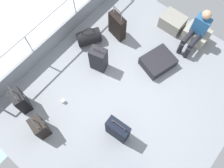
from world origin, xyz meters
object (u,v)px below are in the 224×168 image
object	(u,v)px
cargo_crate_1	(196,35)
suitcase_6	(118,130)
passenger_seated	(197,30)
suitcase_2	(117,26)
cargo_crate_0	(173,22)
suitcase_1	(99,59)
duffel_bag	(89,37)
paper_cup	(63,101)
suitcase_7	(40,127)
suitcase_5	(21,101)
suitcase_3	(158,62)

from	to	relation	value
cargo_crate_1	suitcase_6	bearing A→B (deg)	-89.84
cargo_crate_1	passenger_seated	bearing A→B (deg)	-90.00
suitcase_2	cargo_crate_0	bearing A→B (deg)	49.68
passenger_seated	suitcase_1	bearing A→B (deg)	-125.05
suitcase_1	duffel_bag	distance (m)	0.75
passenger_seated	suitcase_1	distance (m)	2.30
suitcase_6	paper_cup	bearing A→B (deg)	-171.08
cargo_crate_0	suitcase_7	xyz separation A→B (m)	(-0.58, -3.92, 0.10)
passenger_seated	suitcase_7	xyz separation A→B (m)	(-1.23, -3.78, -0.27)
suitcase_6	duffel_bag	bearing A→B (deg)	145.83
suitcase_2	suitcase_5	distance (m)	2.74
cargo_crate_1	paper_cup	size ratio (longest dim) A/B	6.12
suitcase_3	suitcase_6	distance (m)	1.90
suitcase_7	suitcase_1	bearing A→B (deg)	92.62
suitcase_5	suitcase_7	world-z (taller)	suitcase_5
suitcase_1	suitcase_2	size ratio (longest dim) A/B	0.86
cargo_crate_1	suitcase_7	size ratio (longest dim) A/B	0.80
cargo_crate_0	suitcase_5	xyz separation A→B (m)	(-1.27, -3.79, 0.14)
passenger_seated	suitcase_6	distance (m)	2.85
cargo_crate_0	passenger_seated	size ratio (longest dim) A/B	0.56
suitcase_3	duffel_bag	world-z (taller)	duffel_bag
cargo_crate_1	suitcase_7	xyz separation A→B (m)	(-1.23, -3.95, 0.10)
suitcase_7	passenger_seated	bearing A→B (deg)	71.95
suitcase_3	suitcase_6	bearing A→B (deg)	-80.74
passenger_seated	duffel_bag	xyz separation A→B (m)	(-1.96, -1.51, -0.36)
suitcase_5	duffel_bag	bearing A→B (deg)	90.83
suitcase_1	suitcase_3	distance (m)	1.38
passenger_seated	suitcase_6	xyz separation A→B (m)	(0.01, -2.84, -0.21)
duffel_bag	paper_cup	bearing A→B (deg)	-68.45
passenger_seated	suitcase_1	xyz separation A→B (m)	(-1.32, -1.88, -0.21)
suitcase_5	duffel_bag	size ratio (longest dim) A/B	1.28
suitcase_1	suitcase_6	distance (m)	1.64
cargo_crate_0	paper_cup	world-z (taller)	cargo_crate_0
cargo_crate_1	suitcase_6	distance (m)	3.03
suitcase_7	duffel_bag	bearing A→B (deg)	107.73
passenger_seated	suitcase_3	distance (m)	1.11
cargo_crate_1	paper_cup	world-z (taller)	cargo_crate_1
paper_cup	suitcase_7	bearing A→B (deg)	-80.98
suitcase_1	paper_cup	xyz separation A→B (m)	(-0.03, -1.18, -0.28)
suitcase_3	duffel_bag	distance (m)	1.74
suitcase_2	suitcase_3	size ratio (longest dim) A/B	1.08
cargo_crate_0	suitcase_6	distance (m)	3.06
suitcase_6	duffel_bag	distance (m)	2.38
suitcase_2	suitcase_5	size ratio (longest dim) A/B	1.07
paper_cup	cargo_crate_1	bearing A→B (deg)	67.41
suitcase_5	suitcase_6	bearing A→B (deg)	22.45
suitcase_3	suitcase_6	world-z (taller)	suitcase_6
suitcase_3	duffel_bag	size ratio (longest dim) A/B	1.27
suitcase_5	paper_cup	world-z (taller)	suitcase_5
cargo_crate_0	duffel_bag	bearing A→B (deg)	-128.30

